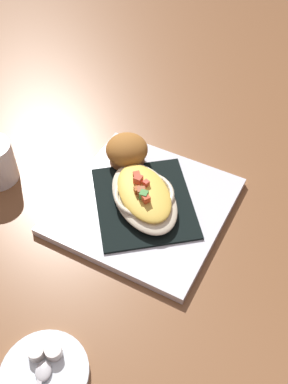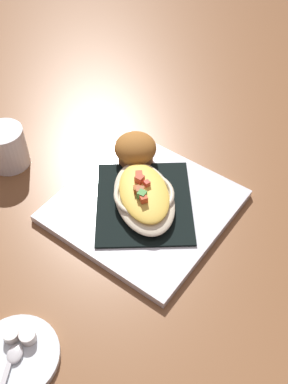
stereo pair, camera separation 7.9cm
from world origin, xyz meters
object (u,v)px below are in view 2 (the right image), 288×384
at_px(spoon, 13,361).
at_px(creamer_saucer, 16,357).
at_px(gratin_dish, 144,195).
at_px(muffin, 135,150).
at_px(coffee_mug, 7,148).
at_px(creamer_cup_0, 28,337).
at_px(square_plate, 144,206).
at_px(creamer_cup_1, 11,335).

bearing_deg(spoon, creamer_saucer, 24.10).
distance_m(gratin_dish, muffin, 0.11).
bearing_deg(muffin, gratin_dish, -141.13).
bearing_deg(coffee_mug, creamer_cup_0, -134.52).
relative_size(muffin, creamer_cup_0, 3.34).
relative_size(square_plate, creamer_cup_0, 11.88).
xyz_separation_m(square_plate, creamer_saucer, (-0.33, 0.02, -0.00)).
distance_m(square_plate, creamer_cup_1, 0.31).
bearing_deg(creamer_cup_1, muffin, 4.78).
xyz_separation_m(gratin_dish, spoon, (-0.34, 0.01, -0.02)).
height_order(muffin, creamer_cup_1, muffin).
xyz_separation_m(muffin, coffee_mug, (-0.12, 0.22, -0.01)).
xyz_separation_m(gratin_dish, creamer_saucer, (-0.33, 0.02, -0.03)).
relative_size(coffee_mug, spoon, 1.03).
bearing_deg(muffin, creamer_cup_0, -171.88).
height_order(muffin, coffee_mug, coffee_mug).
distance_m(square_plate, muffin, 0.12).
relative_size(spoon, creamer_cup_1, 4.05).
distance_m(muffin, creamer_cup_0, 0.39).
bearing_deg(coffee_mug, creamer_cup_1, -137.93).
xyz_separation_m(muffin, creamer_cup_1, (-0.40, -0.03, -0.02)).
bearing_deg(square_plate, creamer_saucer, 177.31).
distance_m(coffee_mug, creamer_cup_0, 0.39).
bearing_deg(coffee_mug, muffin, -62.05).
distance_m(gratin_dish, creamer_saucer, 0.33).
height_order(square_plate, coffee_mug, coffee_mug).
height_order(square_plate, creamer_cup_0, creamer_cup_0).
bearing_deg(creamer_cup_1, creamer_cup_0, -65.90).
height_order(muffin, creamer_cup_0, muffin).
distance_m(gratin_dish, coffee_mug, 0.29).
bearing_deg(spoon, gratin_dish, -1.96).
distance_m(square_plate, gratin_dish, 0.03).
xyz_separation_m(square_plate, spoon, (-0.34, 0.01, 0.01)).
height_order(muffin, spoon, muffin).
distance_m(gratin_dish, creamer_cup_0, 0.30).
relative_size(spoon, creamer_cup_0, 4.05).
xyz_separation_m(coffee_mug, creamer_saucer, (-0.30, -0.27, -0.03)).
height_order(square_plate, spoon, spoon).
distance_m(spoon, creamer_cup_0, 0.04).
bearing_deg(creamer_saucer, creamer_cup_0, -1.68).
bearing_deg(square_plate, creamer_cup_0, 177.22).
xyz_separation_m(square_plate, creamer_cup_1, (-0.31, 0.04, 0.01)).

